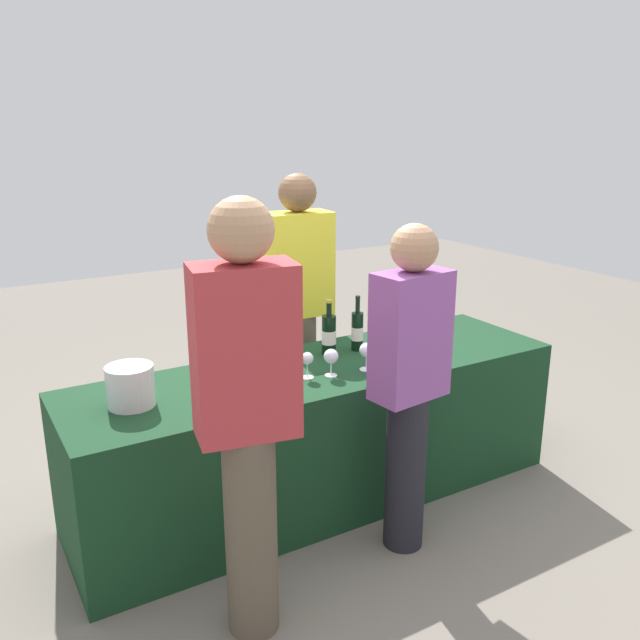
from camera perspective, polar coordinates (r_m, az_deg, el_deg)
The scene contains 15 objects.
ground_plane at distance 3.75m, azimuth -0.00°, elevation -14.65°, with size 12.00×12.00×0.00m, color slate.
tasting_table at distance 3.57m, azimuth -0.00°, elevation -9.57°, with size 2.59×0.73×0.74m, color #14381E.
wine_bottle_0 at distance 3.32m, azimuth -5.21°, elevation -2.74°, with size 0.08×0.08×0.30m.
wine_bottle_1 at distance 3.36m, azimuth -3.60°, elevation -2.48°, with size 0.08×0.08×0.30m.
wine_bottle_2 at distance 3.58m, azimuth 0.77°, elevation -1.24°, with size 0.08×0.08×0.30m.
wine_bottle_3 at distance 3.65m, azimuth 3.20°, elevation -0.92°, with size 0.06×0.06×0.31m.
wine_glass_0 at distance 3.08m, azimuth -9.05°, elevation -4.68°, with size 0.06×0.06×0.14m.
wine_glass_1 at distance 3.25m, azimuth -1.09°, elevation -3.41°, with size 0.06×0.06×0.13m.
wine_glass_2 at distance 3.27m, azimuth 0.95°, elevation -3.20°, with size 0.07×0.07×0.14m.
wine_glass_3 at distance 3.36m, azimuth 3.99°, elevation -2.66°, with size 0.07×0.07×0.14m.
wine_glass_4 at distance 3.42m, azimuth 5.35°, elevation -2.26°, with size 0.07×0.07×0.14m.
ice_bucket at distance 3.06m, azimuth -15.87°, elevation -5.43°, with size 0.21×0.21×0.18m, color silver.
server_pouring at distance 4.04m, azimuth -1.85°, elevation 1.66°, with size 0.41×0.24×1.66m.
guest_0 at distance 2.46m, azimuth -6.26°, elevation -7.50°, with size 0.40×0.27×1.71m.
guest_1 at distance 3.01m, azimuth 7.61°, elevation -4.96°, with size 0.36×0.23×1.54m.
Camera 1 is at (-1.63, -2.76, 1.95)m, focal length 37.51 mm.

